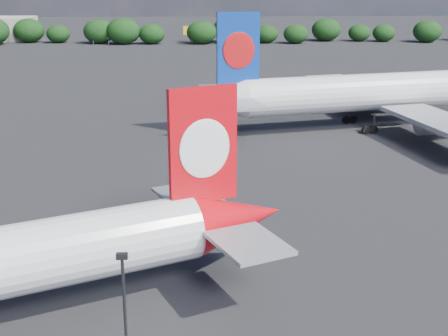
{
  "coord_description": "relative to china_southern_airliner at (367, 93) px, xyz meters",
  "views": [
    {
      "loc": [
        13.82,
        -37.05,
        23.55
      ],
      "look_at": [
        16.0,
        12.0,
        8.0
      ],
      "focal_mm": 50.0,
      "sensor_mm": 36.0,
      "label": 1
    }
  ],
  "objects": [
    {
      "name": "billboard_yellow",
      "position": [
        -28.15,
        124.94,
        -1.64
      ],
      "size": [
        5.0,
        0.3,
        5.5
      ],
      "color": "yellow",
      "rests_on": "ground"
    },
    {
      "name": "highway_sign",
      "position": [
        -58.15,
        118.94,
        -2.38
      ],
      "size": [
        6.0,
        0.3,
        4.5
      ],
      "color": "#14651D",
      "rests_on": "ground"
    },
    {
      "name": "ground",
      "position": [
        -40.15,
        2.94,
        -5.51
      ],
      "size": [
        500.0,
        500.0,
        0.0
      ],
      "primitive_type": "plane",
      "color": "black",
      "rests_on": "ground"
    },
    {
      "name": "china_southern_airliner",
      "position": [
        0.0,
        0.0,
        0.0
      ],
      "size": [
        55.12,
        52.71,
        18.09
      ],
      "color": "silver",
      "rests_on": "ground"
    },
    {
      "name": "horizon_treeline",
      "position": [
        -48.25,
        122.36,
        -1.49
      ],
      "size": [
        209.49,
        16.36,
        9.17
      ],
      "color": "black",
      "rests_on": "ground"
    }
  ]
}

